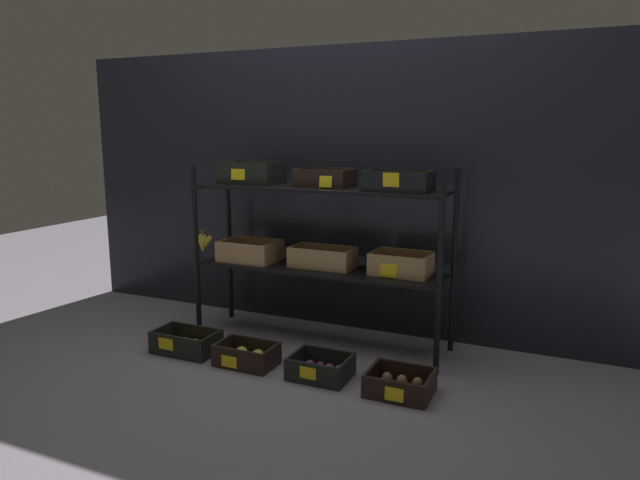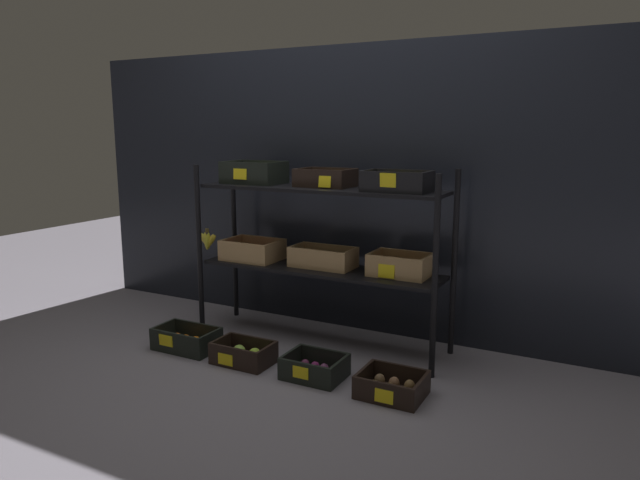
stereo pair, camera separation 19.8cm
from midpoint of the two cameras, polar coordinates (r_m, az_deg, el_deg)
The scene contains 7 objects.
ground_plane at distance 3.55m, azimuth -1.62°, elevation -9.93°, with size 10.00×10.00×0.00m, color slate.
storefront_wall at distance 3.69m, azimuth 0.91°, elevation 4.92°, with size 3.89×0.12×1.76m, color black.
display_rack at distance 3.39m, azimuth -1.96°, elevation 1.38°, with size 1.63×0.40×1.07m.
crate_ground_tangerine at distance 3.49m, azimuth -14.60°, elevation -9.89°, with size 0.37×0.22×0.13m.
crate_ground_apple_green at distance 3.25m, azimuth -8.97°, elevation -11.23°, with size 0.32×0.21×0.12m.
crate_ground_plum at distance 3.06m, azimuth -1.86°, elevation -12.61°, with size 0.30×0.24×0.12m.
crate_ground_kiwi at distance 2.90m, azimuth 5.86°, elevation -14.00°, with size 0.31×0.26×0.11m.
Camera 1 is at (1.37, -3.03, 1.26)m, focal length 32.62 mm.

